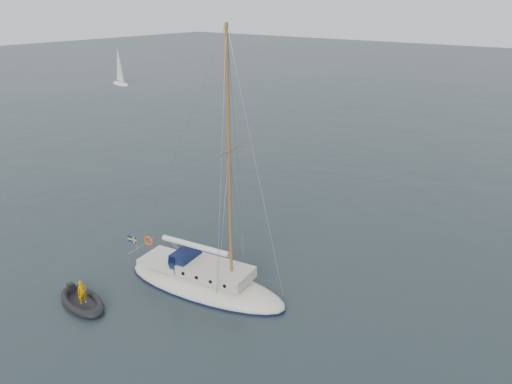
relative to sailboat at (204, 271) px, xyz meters
The scene contains 5 objects.
ground 4.18m from the sailboat, 47.36° to the left, with size 300.00×300.00×0.00m, color black.
sailboat is the anchor object (origin of this frame).
dinghy 4.18m from the sailboat, 146.36° to the left, with size 2.84×1.28×0.41m.
rib 6.12m from the sailboat, 128.45° to the right, with size 3.43×1.56×1.40m.
distant_yacht_a 68.45m from the sailboat, 145.36° to the left, with size 5.41×2.89×7.17m.
Camera 1 is at (12.90, -18.98, 14.01)m, focal length 35.00 mm.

